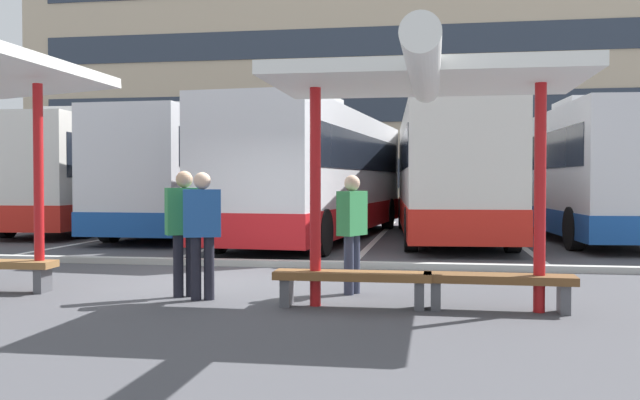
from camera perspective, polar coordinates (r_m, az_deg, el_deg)
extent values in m
plane|color=#47474C|center=(11.27, -8.46, -6.58)|extent=(160.00, 160.00, 0.00)
cube|color=#C6B293|center=(46.16, 5.03, 8.65)|extent=(42.24, 12.88, 14.57)
cube|color=#2D3847|center=(39.36, 4.32, 2.17)|extent=(38.86, 0.08, 1.60)
cube|color=#2D3847|center=(39.57, 4.33, 7.45)|extent=(38.86, 0.08, 1.60)
cube|color=#2D3847|center=(40.10, 4.34, 12.63)|extent=(38.86, 0.08, 1.60)
cube|color=silver|center=(24.12, -17.54, 2.08)|extent=(3.03, 10.28, 3.13)
cube|color=red|center=(24.14, -17.51, -0.82)|extent=(3.08, 10.32, 0.69)
cube|color=black|center=(24.13, -17.55, 3.10)|extent=(3.02, 9.47, 1.18)
cube|color=black|center=(28.82, -13.52, 2.77)|extent=(2.18, 0.20, 1.88)
cube|color=silver|center=(23.05, -18.85, 6.45)|extent=(1.60, 2.28, 0.36)
cylinder|color=black|center=(27.78, -16.79, -0.75)|extent=(0.36, 1.02, 1.00)
cylinder|color=black|center=(26.98, -12.34, -0.79)|extent=(0.36, 1.02, 1.00)
cylinder|color=black|center=(21.55, -23.99, -1.47)|extent=(0.36, 1.02, 1.00)
cylinder|color=black|center=(20.51, -18.49, -1.57)|extent=(0.36, 1.02, 1.00)
cube|color=silver|center=(22.36, -8.96, 2.21)|extent=(2.88, 11.71, 3.15)
cube|color=#194C9E|center=(22.39, -8.94, -1.08)|extent=(2.92, 11.75, 0.58)
cube|color=black|center=(22.38, -8.96, 3.63)|extent=(2.87, 10.78, 0.95)
cube|color=black|center=(27.87, -4.84, 2.87)|extent=(2.18, 0.16, 1.89)
cube|color=silver|center=(21.10, -10.35, 7.02)|extent=(1.56, 2.25, 0.36)
cylinder|color=black|center=(26.74, -8.11, -0.79)|extent=(0.33, 1.01, 1.00)
cylinder|color=black|center=(26.07, -3.39, -0.83)|extent=(0.33, 1.01, 1.00)
cylinder|color=black|center=(19.00, -16.58, -1.80)|extent=(0.33, 1.01, 1.00)
cylinder|color=black|center=(18.05, -10.17, -1.93)|extent=(0.33, 1.01, 1.00)
cube|color=silver|center=(19.41, -0.03, 2.24)|extent=(3.68, 12.15, 3.09)
cube|color=red|center=(19.44, -0.03, -1.30)|extent=(3.72, 12.19, 0.69)
cube|color=black|center=(19.42, -0.03, 3.79)|extent=(3.62, 11.20, 0.94)
cube|color=black|center=(25.22, 3.41, 2.93)|extent=(2.25, 0.29, 1.86)
cube|color=silver|center=(18.07, -1.24, 7.78)|extent=(1.74, 2.34, 0.36)
cylinder|color=black|center=(23.97, -0.09, -1.04)|extent=(0.39, 1.02, 1.00)
cylinder|color=black|center=(23.48, 5.48, -1.11)|extent=(0.39, 1.02, 1.00)
cylinder|color=black|center=(15.68, -8.30, -2.45)|extent=(0.39, 1.02, 1.00)
cylinder|color=black|center=(14.92, 0.08, -2.64)|extent=(0.39, 1.02, 1.00)
cube|color=silver|center=(19.88, 10.19, 2.19)|extent=(3.16, 11.09, 3.08)
cube|color=red|center=(19.90, 10.17, -1.19)|extent=(3.20, 11.13, 0.74)
cube|color=black|center=(19.89, 10.20, 3.70)|extent=(3.13, 10.21, 0.93)
cube|color=black|center=(25.31, 9.16, 2.89)|extent=(2.13, 0.22, 1.85)
cube|color=silver|center=(18.62, 10.57, 7.53)|extent=(1.60, 2.29, 0.36)
cylinder|color=black|center=(23.71, 6.71, -1.08)|extent=(0.37, 1.02, 1.00)
cylinder|color=black|center=(23.87, 12.06, -1.09)|extent=(0.37, 1.02, 1.00)
cylinder|color=black|center=(15.98, 7.35, -2.37)|extent=(0.37, 1.02, 1.00)
cylinder|color=black|center=(16.21, 15.24, -2.36)|extent=(0.37, 1.02, 1.00)
cube|color=silver|center=(21.72, 19.78, 2.11)|extent=(3.30, 12.33, 3.12)
cube|color=#194C9E|center=(21.74, 19.75, -1.21)|extent=(3.34, 12.37, 0.60)
cube|color=black|center=(21.73, 19.79, 3.53)|extent=(3.26, 11.36, 0.94)
cube|color=black|center=(27.63, 16.65, 2.78)|extent=(2.18, 0.23, 1.87)
cube|color=silver|center=(20.34, 20.90, 7.05)|extent=(1.63, 2.30, 0.36)
cylinder|color=black|center=(25.90, 14.84, -0.90)|extent=(0.37, 1.02, 1.00)
cylinder|color=black|center=(26.37, 19.72, -0.90)|extent=(0.37, 1.02, 1.00)
cylinder|color=black|center=(17.12, 19.79, -2.19)|extent=(0.37, 1.02, 1.00)
cube|color=white|center=(24.02, -22.26, -2.34)|extent=(0.16, 14.00, 0.01)
cube|color=white|center=(22.33, -14.23, -2.56)|extent=(0.16, 14.00, 0.01)
cube|color=white|center=(21.14, -5.09, -2.75)|extent=(0.16, 14.00, 0.01)
cube|color=white|center=(20.55, 4.86, -2.87)|extent=(0.16, 14.00, 0.01)
cube|color=white|center=(20.59, 15.07, -2.91)|extent=(0.16, 14.00, 0.01)
cylinder|color=red|center=(10.89, -21.72, 0.90)|extent=(0.14, 0.14, 2.98)
cube|color=#4C4C51|center=(10.88, -21.43, -6.04)|extent=(0.14, 0.34, 0.35)
cylinder|color=red|center=(8.98, -0.38, 0.23)|extent=(0.14, 0.14, 2.77)
cylinder|color=red|center=(8.94, 17.29, 0.15)|extent=(0.14, 0.14, 2.77)
cube|color=white|center=(8.94, 8.48, 9.63)|extent=(3.75, 2.44, 0.17)
cylinder|color=white|center=(7.87, 8.36, 10.51)|extent=(0.36, 3.75, 0.36)
cube|color=brown|center=(8.95, 2.61, -6.11)|extent=(1.98, 0.45, 0.10)
cube|color=#4C4C51|center=(9.11, -2.70, -7.41)|extent=(0.12, 0.34, 0.35)
cube|color=#4C4C51|center=(8.94, 8.00, -7.59)|extent=(0.12, 0.34, 0.35)
cube|color=brown|center=(8.95, 14.21, -6.15)|extent=(1.83, 0.45, 0.10)
cube|color=#4C4C51|center=(8.97, 9.31, -7.57)|extent=(0.13, 0.34, 0.35)
cube|color=#4C4C51|center=(9.07, 19.03, -7.53)|extent=(0.13, 0.34, 0.35)
cube|color=#ADADA8|center=(13.30, -5.64, -5.06)|extent=(44.00, 0.24, 0.12)
cylinder|color=black|center=(9.62, -9.96, -5.46)|extent=(0.14, 0.14, 0.85)
cylinder|color=black|center=(9.62, -8.93, -5.46)|extent=(0.14, 0.14, 0.85)
cube|color=#2659A5|center=(9.56, -9.46, -1.05)|extent=(0.54, 0.35, 0.63)
sphere|color=beige|center=(9.55, -9.48, 1.54)|extent=(0.23, 0.23, 0.23)
cylinder|color=#33384C|center=(9.92, 2.34, -5.27)|extent=(0.14, 0.14, 0.83)
cylinder|color=#33384C|center=(10.06, 2.85, -5.18)|extent=(0.14, 0.14, 0.83)
cube|color=#338C4C|center=(9.93, 2.60, -1.07)|extent=(0.40, 0.53, 0.62)
sphere|color=beige|center=(9.92, 2.60, 1.37)|extent=(0.22, 0.22, 0.22)
cylinder|color=black|center=(9.90, -11.34, -5.23)|extent=(0.14, 0.14, 0.86)
cylinder|color=black|center=(9.94, -10.35, -5.20)|extent=(0.14, 0.14, 0.86)
cube|color=#338C4C|center=(9.86, -10.87, -0.89)|extent=(0.54, 0.45, 0.64)
sphere|color=tan|center=(9.85, -10.88, 1.65)|extent=(0.23, 0.23, 0.23)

